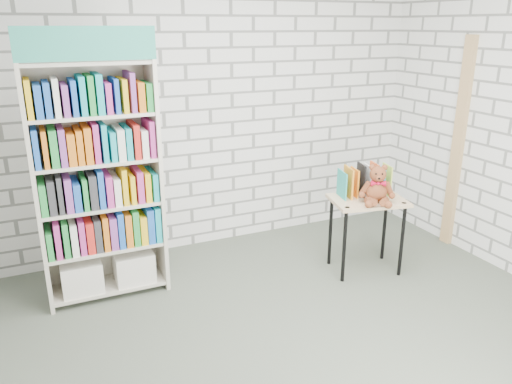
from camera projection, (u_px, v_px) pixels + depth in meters
name	position (u px, v px, depth m)	size (l,w,h in m)	color
ground	(308.00, 343.00, 3.60)	(4.50, 4.50, 0.00)	#4B5346
room_shell	(317.00, 95.00, 3.03)	(4.52, 4.02, 2.81)	silver
bookshelf	(98.00, 181.00, 4.00)	(0.97, 0.38, 2.18)	beige
display_table	(367.00, 209.00, 4.51)	(0.73, 0.58, 0.70)	tan
table_books	(364.00, 181.00, 4.53)	(0.49, 0.29, 0.27)	teal
teddy_bear	(377.00, 188.00, 4.35)	(0.33, 0.31, 0.34)	brown
door_trim	(458.00, 145.00, 4.96)	(0.05, 0.12, 2.10)	tan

